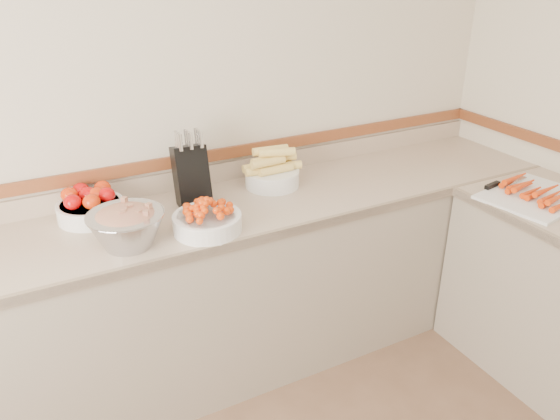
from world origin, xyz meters
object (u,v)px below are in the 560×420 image
knife_block (191,174)px  cutting_board (534,194)px  cherry_tomato_bowl (207,219)px  rhubarb_bowl (127,226)px  corn_bowl (272,172)px  tomato_bowl (90,205)px

knife_block → cutting_board: (1.49, -0.72, -0.13)m
knife_block → cutting_board: bearing=-25.8°
cherry_tomato_bowl → cutting_board: (1.54, -0.42, -0.03)m
rhubarb_bowl → corn_bowl: bearing=19.5°
cherry_tomato_bowl → cutting_board: bearing=-15.3°
cherry_tomato_bowl → tomato_bowl: bearing=139.2°
tomato_bowl → cherry_tomato_bowl: bearing=-40.8°
corn_bowl → rhubarb_bowl: corn_bowl is taller
tomato_bowl → corn_bowl: size_ratio=0.96×
tomato_bowl → rhubarb_bowl: 0.35m
knife_block → corn_bowl: bearing=1.5°
corn_bowl → rhubarb_bowl: bearing=-160.5°
rhubarb_bowl → cutting_board: 1.92m
corn_bowl → rhubarb_bowl: 0.85m
cherry_tomato_bowl → corn_bowl: corn_bowl is taller
knife_block → corn_bowl: (0.43, 0.01, -0.08)m
knife_block → rhubarb_bowl: size_ratio=1.18×
knife_block → tomato_bowl: size_ratio=1.25×
knife_block → cherry_tomato_bowl: 0.32m
tomato_bowl → knife_block: bearing=-7.2°
cutting_board → knife_block: bearing=154.2°
knife_block → tomato_bowl: knife_block is taller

